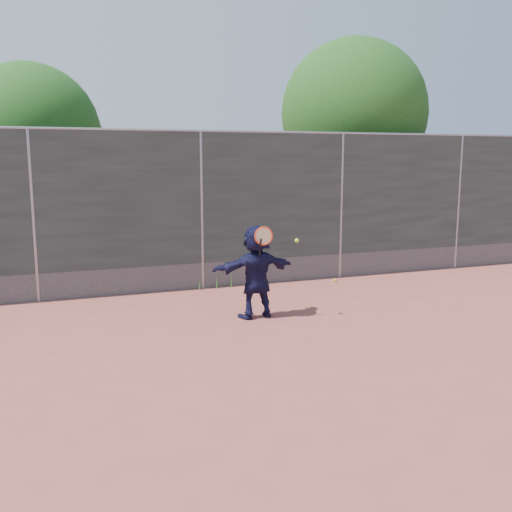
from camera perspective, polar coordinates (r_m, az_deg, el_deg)
name	(u,v)px	position (r m, az deg, el deg)	size (l,w,h in m)	color
ground	(269,342)	(7.96, 1.34, -8.57)	(80.00, 80.00, 0.00)	#9E4C42
player	(256,271)	(8.98, 0.00, -1.55)	(1.37, 0.44, 1.48)	#121233
ball_ground	(335,280)	(11.76, 7.91, -2.43)	(0.07, 0.07, 0.07)	#A6D12E
fence	(202,207)	(10.92, -5.45, 4.90)	(20.00, 0.06, 3.03)	#38423D
swing_action	(267,238)	(8.74, 1.09, 1.85)	(0.71, 0.19, 0.51)	red
tree_right	(359,118)	(14.83, 10.27, 13.47)	(3.78, 3.60, 5.39)	#382314
tree_left	(38,138)	(13.57, -20.96, 11.00)	(3.15, 3.00, 4.53)	#382314
weed_clump	(219,281)	(11.11, -3.71, -2.55)	(0.68, 0.07, 0.30)	#387226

